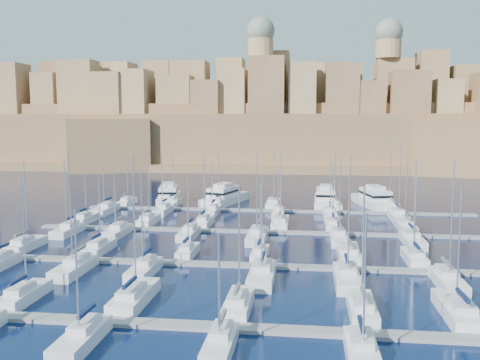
# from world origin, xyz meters

# --- Properties ---
(ground) EXTENTS (600.00, 600.00, 0.00)m
(ground) POSITION_xyz_m (0.00, 0.00, 0.00)
(ground) COLOR black
(ground) RESTS_ON ground
(pontoon_near) EXTENTS (84.00, 2.00, 0.40)m
(pontoon_near) POSITION_xyz_m (0.00, -34.00, 0.20)
(pontoon_near) COLOR slate
(pontoon_near) RESTS_ON ground
(pontoon_mid_near) EXTENTS (84.00, 2.00, 0.40)m
(pontoon_mid_near) POSITION_xyz_m (0.00, -12.00, 0.20)
(pontoon_mid_near) COLOR slate
(pontoon_mid_near) RESTS_ON ground
(pontoon_mid_far) EXTENTS (84.00, 2.00, 0.40)m
(pontoon_mid_far) POSITION_xyz_m (0.00, 10.00, 0.20)
(pontoon_mid_far) COLOR slate
(pontoon_mid_far) RESTS_ON ground
(pontoon_far) EXTENTS (84.00, 2.00, 0.40)m
(pontoon_far) POSITION_xyz_m (0.00, 32.00, 0.20)
(pontoon_far) COLOR slate
(pontoon_far) RESTS_ON ground
(sailboat_1) EXTENTS (2.53, 8.44, 13.79)m
(sailboat_1) POSITION_xyz_m (-24.20, -28.89, 0.74)
(sailboat_1) COLOR silver
(sailboat_1) RESTS_ON ground
(sailboat_2) EXTENTS (3.05, 10.16, 16.61)m
(sailboat_2) POSITION_xyz_m (-11.83, -28.04, 0.77)
(sailboat_2) COLOR silver
(sailboat_2) RESTS_ON ground
(sailboat_3) EXTENTS (2.63, 8.76, 13.68)m
(sailboat_3) POSITION_xyz_m (-0.18, -28.73, 0.74)
(sailboat_3) COLOR silver
(sailboat_3) RESTS_ON ground
(sailboat_4) EXTENTS (2.70, 9.00, 13.59)m
(sailboat_4) POSITION_xyz_m (12.61, -28.62, 0.74)
(sailboat_4) COLOR silver
(sailboat_4) RESTS_ON ground
(sailboat_5) EXTENTS (3.07, 10.22, 13.73)m
(sailboat_5) POSITION_xyz_m (22.24, -28.01, 0.75)
(sailboat_5) COLOR silver
(sailboat_5) RESTS_ON ground
(sailboat_8) EXTENTS (2.61, 8.70, 12.80)m
(sailboat_8) POSITION_xyz_m (-12.97, -39.24, 0.73)
(sailboat_8) COLOR silver
(sailboat_8) RESTS_ON ground
(sailboat_9) EXTENTS (2.37, 7.90, 10.94)m
(sailboat_9) POSITION_xyz_m (-0.48, -38.85, 0.71)
(sailboat_9) COLOR silver
(sailboat_9) RESTS_ON ground
(sailboat_10) EXTENTS (2.60, 8.67, 12.97)m
(sailboat_10) POSITION_xyz_m (11.59, -39.23, 0.73)
(sailboat_10) COLOR silver
(sailboat_10) RESTS_ON ground
(sailboat_12) EXTENTS (2.67, 8.89, 13.94)m
(sailboat_12) POSITION_xyz_m (-36.36, -6.67, 0.74)
(sailboat_12) COLOR silver
(sailboat_12) RESTS_ON ground
(sailboat_13) EXTENTS (2.53, 8.44, 12.02)m
(sailboat_13) POSITION_xyz_m (-24.35, -6.89, 0.72)
(sailboat_13) COLOR silver
(sailboat_13) RESTS_ON ground
(sailboat_14) EXTENTS (2.22, 7.41, 11.38)m
(sailboat_14) POSITION_xyz_m (-10.54, -7.39, 0.71)
(sailboat_14) COLOR silver
(sailboat_14) RESTS_ON ground
(sailboat_15) EXTENTS (2.25, 7.51, 11.13)m
(sailboat_15) POSITION_xyz_m (0.16, -7.34, 0.71)
(sailboat_15) COLOR silver
(sailboat_15) RESTS_ON ground
(sailboat_16) EXTENTS (3.09, 10.30, 15.15)m
(sailboat_16) POSITION_xyz_m (12.93, -5.98, 0.76)
(sailboat_16) COLOR silver
(sailboat_16) RESTS_ON ground
(sailboat_17) EXTENTS (2.56, 8.52, 12.47)m
(sailboat_17) POSITION_xyz_m (21.99, -6.85, 0.73)
(sailboat_17) COLOR silver
(sailboat_17) RESTS_ON ground
(sailboat_19) EXTENTS (2.90, 9.68, 16.19)m
(sailboat_19) POSITION_xyz_m (-23.38, -17.72, 0.77)
(sailboat_19) COLOR silver
(sailboat_19) RESTS_ON ground
(sailboat_20) EXTENTS (2.68, 8.94, 13.83)m
(sailboat_20) POSITION_xyz_m (-14.03, -17.36, 0.74)
(sailboat_20) COLOR silver
(sailboat_20) RESTS_ON ground
(sailboat_21) EXTENTS (3.07, 10.23, 13.84)m
(sailboat_21) POSITION_xyz_m (1.39, -17.99, 0.75)
(sailboat_21) COLOR silver
(sailboat_21) RESTS_ON ground
(sailboat_22) EXTENTS (3.03, 10.10, 14.77)m
(sailboat_22) POSITION_xyz_m (11.87, -17.93, 0.76)
(sailboat_22) COLOR silver
(sailboat_22) RESTS_ON ground
(sailboat_23) EXTENTS (2.81, 9.35, 15.65)m
(sailboat_23) POSITION_xyz_m (23.86, -17.56, 0.76)
(sailboat_23) COLOR silver
(sailboat_23) RESTS_ON ground
(sailboat_24) EXTENTS (2.51, 8.38, 14.31)m
(sailboat_24) POSITION_xyz_m (-36.07, 15.08, 0.74)
(sailboat_24) COLOR silver
(sailboat_24) RESTS_ON ground
(sailboat_25) EXTENTS (2.59, 8.65, 13.10)m
(sailboat_25) POSITION_xyz_m (-23.42, 15.21, 0.73)
(sailboat_25) COLOR silver
(sailboat_25) RESTS_ON ground
(sailboat_26) EXTENTS (2.58, 8.60, 14.04)m
(sailboat_26) POSITION_xyz_m (-12.46, 15.19, 0.74)
(sailboat_26) COLOR silver
(sailboat_26) RESTS_ON ground
(sailboat_27) EXTENTS (3.02, 10.08, 14.96)m
(sailboat_27) POSITION_xyz_m (1.90, 15.92, 0.76)
(sailboat_27) COLOR silver
(sailboat_27) RESTS_ON ground
(sailboat_28) EXTENTS (2.69, 8.96, 12.69)m
(sailboat_28) POSITION_xyz_m (11.61, 15.37, 0.73)
(sailboat_28) COLOR silver
(sailboat_28) RESTS_ON ground
(sailboat_29) EXTENTS (2.78, 9.27, 13.71)m
(sailboat_29) POSITION_xyz_m (24.71, 15.52, 0.74)
(sailboat_29) COLOR silver
(sailboat_29) RESTS_ON ground
(sailboat_30) EXTENTS (2.68, 8.95, 13.89)m
(sailboat_30) POSITION_xyz_m (-34.72, 4.64, 0.74)
(sailboat_30) COLOR silver
(sailboat_30) RESTS_ON ground
(sailboat_31) EXTENTS (2.78, 9.27, 14.48)m
(sailboat_31) POSITION_xyz_m (-25.73, 4.48, 0.75)
(sailboat_31) COLOR silver
(sailboat_31) RESTS_ON ground
(sailboat_32) EXTENTS (2.59, 8.64, 11.95)m
(sailboat_32) POSITION_xyz_m (-13.11, 4.79, 0.72)
(sailboat_32) COLOR silver
(sailboat_32) RESTS_ON ground
(sailboat_33) EXTENTS (3.07, 10.22, 14.99)m
(sailboat_33) POSITION_xyz_m (-1.30, 4.01, 0.76)
(sailboat_33) COLOR silver
(sailboat_33) RESTS_ON ground
(sailboat_34) EXTENTS (2.75, 9.18, 14.14)m
(sailboat_34) POSITION_xyz_m (12.10, 4.53, 0.75)
(sailboat_34) COLOR silver
(sailboat_34) RESTS_ON ground
(sailboat_35) EXTENTS (2.91, 9.69, 13.87)m
(sailboat_35) POSITION_xyz_m (23.80, 4.27, 0.75)
(sailboat_35) COLOR silver
(sailboat_35) RESTS_ON ground
(sailboat_36) EXTENTS (2.38, 7.93, 13.02)m
(sailboat_36) POSITION_xyz_m (-35.08, 36.86, 0.73)
(sailboat_36) COLOR silver
(sailboat_36) RESTS_ON ground
(sailboat_37) EXTENTS (2.47, 8.23, 11.89)m
(sailboat_37) POSITION_xyz_m (-24.06, 37.01, 0.72)
(sailboat_37) COLOR silver
(sailboat_37) RESTS_ON ground
(sailboat_38) EXTENTS (2.61, 8.70, 12.87)m
(sailboat_38) POSITION_xyz_m (-13.42, 37.24, 0.73)
(sailboat_38) COLOR silver
(sailboat_38) RESTS_ON ground
(sailboat_39) EXTENTS (3.13, 10.42, 14.76)m
(sailboat_39) POSITION_xyz_m (-0.76, 38.09, 0.76)
(sailboat_39) COLOR silver
(sailboat_39) RESTS_ON ground
(sailboat_40) EXTENTS (3.02, 10.05, 14.29)m
(sailboat_40) POSITION_xyz_m (12.99, 37.90, 0.75)
(sailboat_40) COLOR silver
(sailboat_40) RESTS_ON ground
(sailboat_41) EXTENTS (2.95, 9.82, 16.84)m
(sailboat_41) POSITION_xyz_m (25.22, 37.79, 0.77)
(sailboat_41) COLOR silver
(sailboat_41) RESTS_ON ground
(sailboat_42) EXTENTS (3.17, 10.55, 15.43)m
(sailboat_42) POSITION_xyz_m (-36.17, 25.85, 0.77)
(sailboat_42) COLOR silver
(sailboat_42) RESTS_ON ground
(sailboat_43) EXTENTS (2.54, 8.45, 12.65)m
(sailboat_43) POSITION_xyz_m (-23.67, 26.88, 0.73)
(sailboat_43) COLOR silver
(sailboat_43) RESTS_ON ground
(sailboat_44) EXTENTS (2.42, 8.07, 11.79)m
(sailboat_44) POSITION_xyz_m (-13.01, 27.07, 0.72)
(sailboat_44) COLOR silver
(sailboat_44) RESTS_ON ground
(sailboat_45) EXTENTS (2.40, 8.01, 10.70)m
(sailboat_45) POSITION_xyz_m (0.97, 27.10, 0.71)
(sailboat_45) COLOR silver
(sailboat_45) RESTS_ON ground
(sailboat_46) EXTENTS (2.72, 9.08, 12.89)m
(sailboat_46) POSITION_xyz_m (11.55, 26.58, 0.73)
(sailboat_46) COLOR silver
(sailboat_46) RESTS_ON ground
(sailboat_47) EXTENTS (3.12, 10.40, 15.84)m
(sailboat_47) POSITION_xyz_m (25.01, 25.93, 0.77)
(sailboat_47) COLOR silver
(sailboat_47) RESTS_ON ground
(motor_yacht_a) EXTENTS (7.73, 16.67, 5.25)m
(motor_yacht_a) POSITION_xyz_m (-26.26, 41.22, 1.73)
(motor_yacht_a) COLOR silver
(motor_yacht_a) RESTS_ON ground
(motor_yacht_b) EXTENTS (9.92, 18.18, 5.25)m
(motor_yacht_b) POSITION_xyz_m (-12.72, 41.88, 1.73)
(motor_yacht_b) COLOR silver
(motor_yacht_b) RESTS_ON ground
(motor_yacht_c) EXTENTS (5.35, 16.56, 5.25)m
(motor_yacht_c) POSITION_xyz_m (11.08, 41.40, 1.73)
(motor_yacht_c) COLOR silver
(motor_yacht_c) RESTS_ON ground
(motor_yacht_d) EXTENTS (9.16, 18.27, 5.25)m
(motor_yacht_d) POSITION_xyz_m (22.27, 41.93, 1.73)
(motor_yacht_d) COLOR silver
(motor_yacht_d) RESTS_ON ground
(fortified_city) EXTENTS (460.00, 108.95, 59.52)m
(fortified_city) POSITION_xyz_m (-0.19, 155.26, 14.74)
(fortified_city) COLOR brown
(fortified_city) RESTS_ON ground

